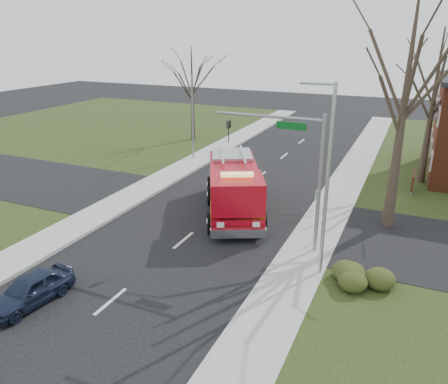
% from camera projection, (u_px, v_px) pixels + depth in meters
% --- Properties ---
extents(ground, '(120.00, 120.00, 0.00)m').
position_uv_depth(ground, '(183.00, 240.00, 22.65)').
color(ground, black).
rests_on(ground, ground).
extents(sidewalk_right, '(2.40, 80.00, 0.15)m').
position_uv_depth(sidewalk_right, '(300.00, 263.00, 20.24)').
color(sidewalk_right, '#9F9E99').
rests_on(sidewalk_right, ground).
extents(sidewalk_left, '(2.40, 80.00, 0.15)m').
position_uv_depth(sidewalk_left, '(89.00, 219.00, 25.00)').
color(sidewalk_left, '#9F9E99').
rests_on(sidewalk_left, ground).
extents(health_center_sign, '(0.12, 2.00, 1.40)m').
position_uv_depth(health_center_sign, '(413.00, 181.00, 29.03)').
color(health_center_sign, '#43130F').
rests_on(health_center_sign, ground).
extents(hedge_corner, '(2.80, 2.00, 0.90)m').
position_uv_depth(hedge_corner, '(361.00, 277.00, 18.14)').
color(hedge_corner, '#283413').
rests_on(hedge_corner, lawn_right).
extents(bare_tree_near, '(6.00, 6.00, 12.00)m').
position_uv_depth(bare_tree_near, '(406.00, 91.00, 21.59)').
color(bare_tree_near, '#32251D').
rests_on(bare_tree_near, ground).
extents(bare_tree_far, '(5.25, 5.25, 10.50)m').
position_uv_depth(bare_tree_far, '(435.00, 91.00, 29.04)').
color(bare_tree_far, '#32251D').
rests_on(bare_tree_far, ground).
extents(bare_tree_left, '(4.50, 4.50, 9.00)m').
position_uv_depth(bare_tree_left, '(192.00, 83.00, 41.70)').
color(bare_tree_left, '#32251D').
rests_on(bare_tree_left, ground).
extents(traffic_signal_mast, '(5.29, 0.18, 6.80)m').
position_uv_depth(traffic_signal_mast, '(294.00, 157.00, 20.31)').
color(traffic_signal_mast, gray).
rests_on(traffic_signal_mast, ground).
extents(streetlight_pole, '(1.48, 0.16, 8.40)m').
position_uv_depth(streetlight_pole, '(326.00, 178.00, 17.91)').
color(streetlight_pole, '#B7BABF').
rests_on(streetlight_pole, ground).
extents(utility_pole_far, '(0.14, 0.14, 7.00)m').
position_uv_depth(utility_pole_far, '(193.00, 118.00, 36.04)').
color(utility_pole_far, gray).
rests_on(utility_pole_far, ground).
extents(fire_engine, '(6.15, 8.67, 3.34)m').
position_uv_depth(fire_engine, '(234.00, 189.00, 25.59)').
color(fire_engine, '#AD0715').
rests_on(fire_engine, ground).
extents(parked_car_maroon, '(1.87, 3.75, 1.23)m').
position_uv_depth(parked_car_maroon, '(30.00, 290.00, 17.21)').
color(parked_car_maroon, '#1A2239').
rests_on(parked_car_maroon, ground).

